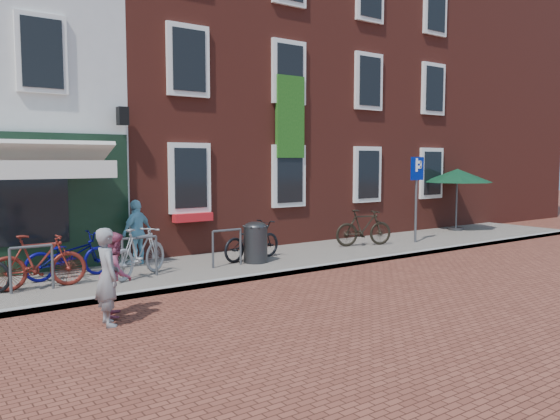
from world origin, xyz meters
TOP-DOWN VIEW (x-y plane):
  - ground at (0.00, 0.00)m, footprint 80.00×80.00m
  - sidewalk at (1.00, 1.50)m, footprint 24.00×3.00m
  - building_brick_mid at (2.00, 7.00)m, footprint 6.00×8.00m
  - building_brick_right at (8.00, 7.00)m, footprint 6.00×8.00m
  - filler_right at (14.50, 7.00)m, footprint 7.00×8.00m
  - litter_bin at (1.27, 1.23)m, footprint 0.54×0.54m
  - parking_sign at (6.70, 1.19)m, footprint 0.50×0.07m
  - parasol at (10.00, 2.28)m, footprint 2.30×2.30m
  - woman at (-2.97, -1.28)m, footprint 0.37×0.55m
  - boy at (-2.70, -0.84)m, footprint 0.72×0.79m
  - cafe_person at (-1.00, 2.60)m, footprint 0.92×0.70m
  - bicycle_1 at (-3.35, 1.34)m, footprint 1.70×0.61m
  - bicycle_2 at (-2.66, 1.95)m, footprint 1.75×0.70m
  - bicycle_3 at (-1.48, 1.25)m, footprint 1.67×1.26m
  - bicycle_4 at (1.40, 1.58)m, footprint 1.79×0.91m
  - bicycle_5 at (5.05, 1.60)m, footprint 1.73×0.94m

SIDE VIEW (x-z plane):
  - ground at x=0.00m, z-range 0.00..0.00m
  - sidewalk at x=1.00m, z-range 0.00..0.10m
  - bicycle_2 at x=-2.66m, z-range 0.10..1.00m
  - bicycle_4 at x=1.40m, z-range 0.10..1.00m
  - bicycle_1 at x=-3.35m, z-range 0.10..1.10m
  - bicycle_3 at x=-1.48m, z-range 0.10..1.10m
  - bicycle_5 at x=5.05m, z-range 0.10..1.10m
  - litter_bin at x=1.27m, z-range 0.12..1.12m
  - boy at x=-2.70m, z-range 0.00..1.31m
  - woman at x=-2.97m, z-range 0.00..1.45m
  - cafe_person at x=-1.00m, z-range 0.10..1.56m
  - parking_sign at x=6.70m, z-range 0.56..2.99m
  - parasol at x=10.00m, z-range 0.93..3.09m
  - filler_right at x=14.50m, z-range 0.00..9.00m
  - building_brick_mid at x=2.00m, z-range 0.00..10.00m
  - building_brick_right at x=8.00m, z-range 0.00..10.00m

